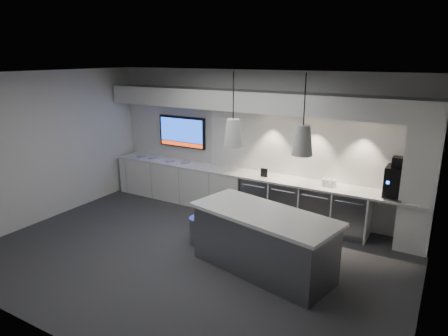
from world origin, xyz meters
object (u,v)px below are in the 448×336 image
Objects in this scene: island at (263,241)px; wall_tv at (182,132)px; coffee_machine at (397,180)px; bin at (199,230)px.

wall_tv is at bearing 156.71° from island.
wall_tv reaches higher than coffee_machine.
coffee_machine is at bearing -2.98° from wall_tv.
wall_tv is 4.01m from island.
coffee_machine is (3.01, 1.71, 0.95)m from bin.
bin is 0.69× the size of coffee_machine.
coffee_machine is (1.60, 2.00, 0.70)m from island.
coffee_machine reaches higher than bin.
island is 1.46m from bin.
bin is at bearing -179.56° from island.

